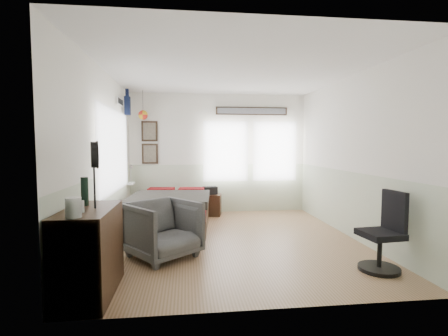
{
  "coord_description": "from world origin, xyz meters",
  "views": [
    {
      "loc": [
        -0.74,
        -5.14,
        1.55
      ],
      "look_at": [
        -0.1,
        0.4,
        1.15
      ],
      "focal_mm": 26.0,
      "sensor_mm": 36.0,
      "label": 1
    }
  ],
  "objects_px": {
    "dresser": "(90,252)",
    "bed": "(171,210)",
    "armchair": "(163,229)",
    "nightstand": "(210,205)",
    "task_chair": "(384,238)"
  },
  "relations": [
    {
      "from": "dresser",
      "to": "armchair",
      "type": "xyz_separation_m",
      "value": [
        0.67,
        1.05,
        -0.06
      ]
    },
    {
      "from": "task_chair",
      "to": "armchair",
      "type": "bearing_deg",
      "value": 158.31
    },
    {
      "from": "bed",
      "to": "nightstand",
      "type": "xyz_separation_m",
      "value": [
        0.8,
        0.88,
        -0.07
      ]
    },
    {
      "from": "bed",
      "to": "dresser",
      "type": "height_order",
      "value": "dresser"
    },
    {
      "from": "bed",
      "to": "armchair",
      "type": "relative_size",
      "value": 2.41
    },
    {
      "from": "armchair",
      "to": "task_chair",
      "type": "xyz_separation_m",
      "value": [
        2.74,
        -0.79,
        0.01
      ]
    },
    {
      "from": "dresser",
      "to": "bed",
      "type": "bearing_deg",
      "value": 75.65
    },
    {
      "from": "dresser",
      "to": "nightstand",
      "type": "relative_size",
      "value": 2.14
    },
    {
      "from": "dresser",
      "to": "armchair",
      "type": "bearing_deg",
      "value": 57.43
    },
    {
      "from": "armchair",
      "to": "task_chair",
      "type": "bearing_deg",
      "value": -54.89
    },
    {
      "from": "bed",
      "to": "armchair",
      "type": "distance_m",
      "value": 1.71
    },
    {
      "from": "armchair",
      "to": "nightstand",
      "type": "height_order",
      "value": "armchair"
    },
    {
      "from": "nightstand",
      "to": "task_chair",
      "type": "bearing_deg",
      "value": -49.48
    },
    {
      "from": "bed",
      "to": "dresser",
      "type": "bearing_deg",
      "value": -98.97
    },
    {
      "from": "nightstand",
      "to": "bed",
      "type": "bearing_deg",
      "value": -121.17
    }
  ]
}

